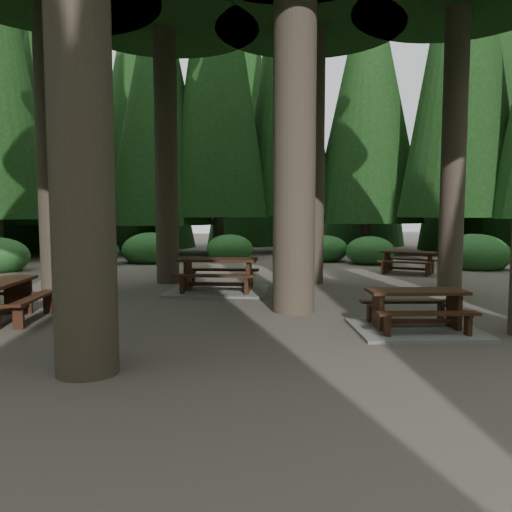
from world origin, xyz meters
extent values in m
plane|color=#4F4640|center=(0.00, 0.00, 0.00)|extent=(80.00, 80.00, 0.00)
cube|color=gray|center=(2.35, -1.83, 0.03)|extent=(2.33, 2.05, 0.05)
cube|color=#371B10|center=(2.35, -1.83, 0.67)|extent=(1.70, 0.91, 0.05)
cube|color=#371B10|center=(2.44, -1.30, 0.40)|extent=(1.63, 0.51, 0.04)
cube|color=#371B10|center=(2.25, -2.36, 0.40)|extent=(1.63, 0.51, 0.04)
cube|color=#371B10|center=(1.71, -1.71, 0.32)|extent=(0.16, 0.50, 0.64)
cube|color=#371B10|center=(1.71, -1.71, 0.38)|extent=(0.31, 1.29, 0.05)
cube|color=#371B10|center=(2.98, -1.94, 0.32)|extent=(0.16, 0.50, 0.64)
cube|color=#371B10|center=(2.98, -1.94, 0.38)|extent=(0.31, 1.29, 0.05)
cube|color=#371B10|center=(2.35, -1.83, 0.16)|extent=(1.33, 0.31, 0.07)
cube|color=#371B10|center=(-4.68, 0.47, 0.72)|extent=(0.94, 1.81, 0.06)
cube|color=#371B10|center=(-4.11, 0.38, 0.43)|extent=(0.52, 1.74, 0.05)
cube|color=#371B10|center=(-4.56, 1.15, 0.34)|extent=(0.53, 0.16, 0.69)
cube|color=#371B10|center=(-4.56, 1.15, 0.40)|extent=(1.38, 0.30, 0.06)
cube|color=#371B10|center=(-4.68, 0.47, 0.17)|extent=(0.31, 1.43, 0.08)
cube|color=gray|center=(-0.33, 3.06, 0.03)|extent=(2.98, 2.69, 0.05)
cube|color=#371B10|center=(-0.33, 3.06, 0.81)|extent=(2.08, 1.29, 0.06)
cube|color=#371B10|center=(-0.14, 3.68, 0.49)|extent=(1.94, 0.82, 0.05)
cube|color=#371B10|center=(-0.51, 2.44, 0.49)|extent=(1.94, 0.82, 0.05)
cube|color=#371B10|center=(-1.07, 3.29, 0.39)|extent=(0.26, 0.59, 0.78)
cube|color=#371B10|center=(-1.07, 3.29, 0.45)|extent=(0.54, 1.53, 0.06)
cube|color=#371B10|center=(0.42, 2.83, 0.39)|extent=(0.26, 0.59, 0.78)
cube|color=#371B10|center=(0.42, 2.83, 0.45)|extent=(0.54, 1.53, 0.06)
cube|color=#371B10|center=(-0.33, 3.06, 0.19)|extent=(1.58, 0.55, 0.09)
cube|color=#371B10|center=(6.29, 5.49, 0.71)|extent=(1.72, 1.60, 0.06)
cube|color=#371B10|center=(6.65, 5.92, 0.42)|extent=(1.45, 1.28, 0.05)
cube|color=#371B10|center=(5.92, 5.05, 0.42)|extent=(1.45, 1.28, 0.05)
cube|color=#371B10|center=(5.77, 5.93, 0.34)|extent=(0.39, 0.45, 0.68)
cube|color=#371B10|center=(5.77, 5.93, 0.40)|extent=(0.94, 1.09, 0.06)
cube|color=#371B10|center=(6.81, 5.05, 0.34)|extent=(0.39, 0.45, 0.68)
cube|color=#371B10|center=(6.81, 5.05, 0.40)|extent=(0.94, 1.09, 0.06)
cube|color=#371B10|center=(6.29, 5.49, 0.17)|extent=(1.13, 0.97, 0.08)
ellipsoid|color=#1F5C2C|center=(9.44, 6.45, 0.40)|extent=(2.42, 2.42, 1.49)
ellipsoid|color=#1F5C2C|center=(6.43, 8.69, 0.40)|extent=(1.90, 1.90, 1.17)
ellipsoid|color=#1F5C2C|center=(5.14, 10.17, 0.40)|extent=(1.84, 1.84, 1.13)
ellipsoid|color=#1F5C2C|center=(1.30, 11.25, 0.40)|extent=(1.95, 1.95, 1.20)
ellipsoid|color=#1F5C2C|center=(-1.94, 11.21, 0.40)|extent=(2.31, 2.31, 1.42)
ellipsoid|color=#1F5C2C|center=(-4.09, 10.56, 0.40)|extent=(1.93, 1.93, 1.19)
cone|color=black|center=(11.40, 10.41, 9.94)|extent=(5.25, 5.25, 16.27)
cone|color=black|center=(8.89, 14.45, 8.24)|extent=(5.73, 5.73, 13.48)
cone|color=black|center=(4.92, 15.39, 10.17)|extent=(4.80, 4.80, 16.65)
cone|color=black|center=(1.31, 14.75, 9.92)|extent=(4.97, 4.97, 16.24)
cone|color=black|center=(-1.44, 15.36, 7.89)|extent=(5.17, 5.17, 12.91)
cone|color=black|center=(-6.57, 16.72, 8.10)|extent=(5.82, 5.82, 13.26)
cone|color=black|center=(15.32, 14.22, 11.76)|extent=(6.32, 6.32, 23.52)
cone|color=black|center=(11.00, 19.74, 9.51)|extent=(5.26, 5.26, 19.02)
cone|color=black|center=(4.25, 21.60, 8.07)|extent=(5.34, 5.34, 16.14)
cone|color=black|center=(-2.52, 20.86, 8.43)|extent=(6.57, 6.57, 16.86)
cone|color=black|center=(-9.02, 19.44, 10.12)|extent=(6.13, 6.13, 20.24)
camera|label=1|loc=(-2.04, -9.34, 1.97)|focal=35.00mm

